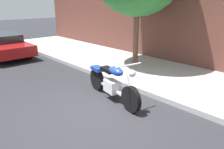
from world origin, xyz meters
The scene contains 4 objects.
ground_plane centered at (0.00, 0.00, 0.00)m, with size 60.00×60.00×0.00m, color #28282D.
sidewalk centered at (0.00, 3.16, 0.07)m, with size 21.39×3.26×0.14m, color #ACACAC.
motorcycle centered at (-0.39, 0.70, 0.47)m, with size 2.25×0.78×1.13m.
parked_car_red centered at (-7.76, 0.15, 0.55)m, with size 4.53×1.74×1.03m.
Camera 1 is at (3.51, -2.90, 2.48)m, focal length 34.82 mm.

